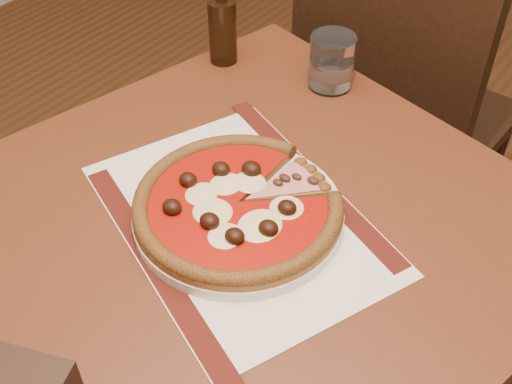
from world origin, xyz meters
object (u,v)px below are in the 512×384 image
water_glass (332,62)px  bottle (223,28)px  table (248,260)px  chair_far (396,109)px  plate (238,214)px  pizza (238,204)px

water_glass → bottle: (-0.21, -0.05, 0.02)m
table → chair_far: chair_far is taller
plate → bottle: bottle is taller
chair_far → pizza: bearing=98.4°
table → bottle: 0.46m
table → plate: size_ratio=3.18×
bottle → table: bearing=-46.7°
water_glass → bottle: 0.22m
chair_far → plate: 0.72m
table → pizza: size_ratio=3.21×
table → plate: bearing=-110.3°
pizza → water_glass: size_ratio=3.05×
pizza → bottle: 0.43m
table → bottle: bearing=133.3°
chair_far → water_glass: 0.41m
bottle → chair_far: bearing=57.5°
chair_far → plate: (0.06, -0.68, 0.24)m
pizza → water_glass: 0.38m
water_glass → bottle: size_ratio=0.56×
table → chair_far: size_ratio=1.05×
pizza → bottle: size_ratio=1.70×
chair_far → pizza: 0.73m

